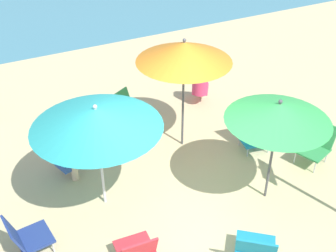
{
  "coord_description": "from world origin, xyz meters",
  "views": [
    {
      "loc": [
        -2.26,
        -4.25,
        4.81
      ],
      "look_at": [
        0.55,
        1.25,
        0.7
      ],
      "focal_mm": 46.5,
      "sensor_mm": 36.0,
      "label": 1
    }
  ],
  "objects_px": {
    "umbrella_teal": "(96,118)",
    "beach_chair_f": "(128,108)",
    "person_c": "(200,83)",
    "beach_chair_b": "(252,132)",
    "beach_chair_c": "(136,249)",
    "umbrella_green": "(279,112)",
    "umbrella_orange": "(184,52)",
    "person_b": "(62,149)",
    "beach_chair_e": "(256,246)",
    "beach_chair_a": "(316,143)",
    "beach_chair_d": "(25,236)"
  },
  "relations": [
    {
      "from": "beach_chair_c",
      "to": "person_b",
      "type": "distance_m",
      "value": 2.38
    },
    {
      "from": "umbrella_orange",
      "to": "beach_chair_a",
      "type": "bearing_deg",
      "value": -38.69
    },
    {
      "from": "umbrella_green",
      "to": "beach_chair_a",
      "type": "xyz_separation_m",
      "value": [
        1.35,
        0.37,
        -1.22
      ]
    },
    {
      "from": "beach_chair_c",
      "to": "beach_chair_e",
      "type": "bearing_deg",
      "value": -111.43
    },
    {
      "from": "umbrella_teal",
      "to": "person_c",
      "type": "xyz_separation_m",
      "value": [
        2.89,
        1.97,
        -1.1
      ]
    },
    {
      "from": "umbrella_green",
      "to": "umbrella_orange",
      "type": "bearing_deg",
      "value": 105.29
    },
    {
      "from": "umbrella_teal",
      "to": "beach_chair_f",
      "type": "height_order",
      "value": "umbrella_teal"
    },
    {
      "from": "umbrella_green",
      "to": "beach_chair_a",
      "type": "height_order",
      "value": "umbrella_green"
    },
    {
      "from": "beach_chair_f",
      "to": "person_c",
      "type": "relative_size",
      "value": 0.78
    },
    {
      "from": "umbrella_orange",
      "to": "beach_chair_a",
      "type": "distance_m",
      "value": 2.82
    },
    {
      "from": "umbrella_green",
      "to": "beach_chair_b",
      "type": "relative_size",
      "value": 2.81
    },
    {
      "from": "beach_chair_c",
      "to": "person_c",
      "type": "xyz_separation_m",
      "value": [
        2.91,
        3.29,
        0.19
      ]
    },
    {
      "from": "beach_chair_a",
      "to": "beach_chair_c",
      "type": "distance_m",
      "value": 3.77
    },
    {
      "from": "umbrella_teal",
      "to": "person_b",
      "type": "bearing_deg",
      "value": 108.47
    },
    {
      "from": "umbrella_orange",
      "to": "umbrella_green",
      "type": "distance_m",
      "value": 1.95
    },
    {
      "from": "umbrella_green",
      "to": "beach_chair_c",
      "type": "relative_size",
      "value": 3.14
    },
    {
      "from": "beach_chair_f",
      "to": "person_c",
      "type": "distance_m",
      "value": 1.64
    },
    {
      "from": "umbrella_green",
      "to": "beach_chair_b",
      "type": "height_order",
      "value": "umbrella_green"
    },
    {
      "from": "beach_chair_c",
      "to": "person_c",
      "type": "bearing_deg",
      "value": -37.44
    },
    {
      "from": "beach_chair_f",
      "to": "person_c",
      "type": "height_order",
      "value": "person_c"
    },
    {
      "from": "beach_chair_d",
      "to": "beach_chair_a",
      "type": "bearing_deg",
      "value": -8.9
    },
    {
      "from": "umbrella_teal",
      "to": "beach_chair_f",
      "type": "relative_size",
      "value": 2.57
    },
    {
      "from": "umbrella_orange",
      "to": "umbrella_green",
      "type": "relative_size",
      "value": 1.18
    },
    {
      "from": "umbrella_orange",
      "to": "beach_chair_a",
      "type": "height_order",
      "value": "umbrella_orange"
    },
    {
      "from": "umbrella_orange",
      "to": "person_c",
      "type": "height_order",
      "value": "umbrella_orange"
    },
    {
      "from": "beach_chair_e",
      "to": "person_c",
      "type": "bearing_deg",
      "value": 18.92
    },
    {
      "from": "umbrella_orange",
      "to": "beach_chair_a",
      "type": "xyz_separation_m",
      "value": [
        1.86,
        -1.49,
        -1.51
      ]
    },
    {
      "from": "umbrella_green",
      "to": "person_b",
      "type": "xyz_separation_m",
      "value": [
        -2.68,
        2.06,
        -1.11
      ]
    },
    {
      "from": "beach_chair_f",
      "to": "person_b",
      "type": "height_order",
      "value": "person_b"
    },
    {
      "from": "beach_chair_e",
      "to": "person_b",
      "type": "bearing_deg",
      "value": 69.33
    },
    {
      "from": "umbrella_teal",
      "to": "person_b",
      "type": "relative_size",
      "value": 2.01
    },
    {
      "from": "umbrella_orange",
      "to": "umbrella_teal",
      "type": "xyz_separation_m",
      "value": [
        -1.83,
        -0.82,
        -0.29
      ]
    },
    {
      "from": "person_b",
      "to": "person_c",
      "type": "bearing_deg",
      "value": 89.17
    },
    {
      "from": "umbrella_green",
      "to": "person_b",
      "type": "bearing_deg",
      "value": 142.45
    },
    {
      "from": "beach_chair_d",
      "to": "beach_chair_f",
      "type": "xyz_separation_m",
      "value": [
        2.55,
        2.53,
        -0.04
      ]
    },
    {
      "from": "umbrella_teal",
      "to": "beach_chair_a",
      "type": "bearing_deg",
      "value": -10.26
    },
    {
      "from": "umbrella_green",
      "to": "beach_chair_c",
      "type": "xyz_separation_m",
      "value": [
        -2.37,
        -0.29,
        -1.29
      ]
    },
    {
      "from": "umbrella_orange",
      "to": "umbrella_teal",
      "type": "height_order",
      "value": "umbrella_orange"
    },
    {
      "from": "beach_chair_a",
      "to": "beach_chair_d",
      "type": "bearing_deg",
      "value": -21.05
    },
    {
      "from": "beach_chair_d",
      "to": "beach_chair_e",
      "type": "height_order",
      "value": "beach_chair_d"
    },
    {
      "from": "person_b",
      "to": "umbrella_teal",
      "type": "bearing_deg",
      "value": 1.29
    },
    {
      "from": "beach_chair_b",
      "to": "beach_chair_f",
      "type": "height_order",
      "value": "beach_chair_b"
    },
    {
      "from": "beach_chair_a",
      "to": "beach_chair_d",
      "type": "height_order",
      "value": "beach_chair_a"
    },
    {
      "from": "beach_chair_b",
      "to": "beach_chair_c",
      "type": "height_order",
      "value": "beach_chair_b"
    },
    {
      "from": "beach_chair_a",
      "to": "beach_chair_e",
      "type": "bearing_deg",
      "value": 11.49
    },
    {
      "from": "beach_chair_a",
      "to": "person_b",
      "type": "xyz_separation_m",
      "value": [
        -4.03,
        1.69,
        0.12
      ]
    },
    {
      "from": "beach_chair_d",
      "to": "beach_chair_c",
      "type": "bearing_deg",
      "value": -40.52
    },
    {
      "from": "beach_chair_a",
      "to": "umbrella_teal",
      "type": "bearing_deg",
      "value": -29.09
    },
    {
      "from": "beach_chair_f",
      "to": "beach_chair_e",
      "type": "bearing_deg",
      "value": -27.99
    },
    {
      "from": "beach_chair_a",
      "to": "person_b",
      "type": "bearing_deg",
      "value": -41.6
    }
  ]
}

